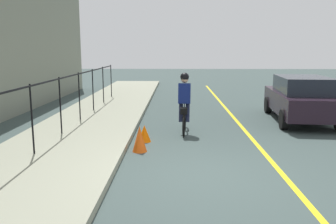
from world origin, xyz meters
The scene contains 8 objects.
ground_plane centered at (0.00, 0.00, 0.00)m, with size 80.00×80.00×0.00m, color #374644.
lane_line_centre centered at (0.00, -1.60, 0.00)m, with size 36.00×0.12×0.01m, color yellow.
sidewalk centered at (0.00, 3.40, 0.07)m, with size 40.00×3.20×0.15m, color gray.
iron_fence centered at (1.00, 3.80, 1.35)m, with size 19.91×0.04×1.60m.
cyclist_lead centered at (3.75, 0.31, 0.91)m, with size 1.71×0.38×1.83m.
patrol_sedan centered at (5.66, -3.83, 0.82)m, with size 4.54×2.23×1.58m.
traffic_cone_near centered at (2.69, 1.42, 0.23)m, with size 0.36×0.36×0.46m, color #FE6301.
traffic_cone_far centered at (1.73, 1.46, 0.32)m, with size 0.36×0.36×0.64m, color #F25612.
Camera 1 is at (-6.72, 0.58, 2.49)m, focal length 37.81 mm.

